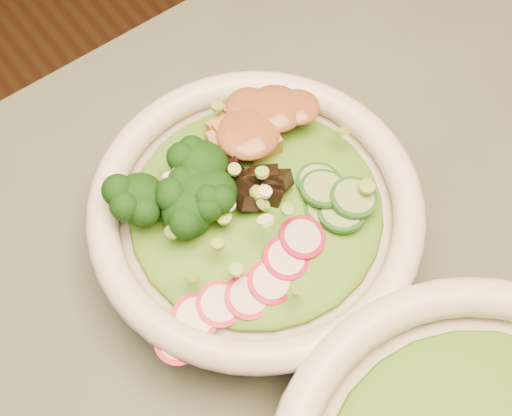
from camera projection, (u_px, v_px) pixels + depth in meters
salad_bowl at (256, 220)px, 0.51m from camera, size 0.23×0.23×0.06m
lettuce_bed at (256, 207)px, 0.49m from camera, size 0.18×0.18×0.02m
broccoli_florets at (176, 197)px, 0.48m from camera, size 0.08×0.07×0.04m
radish_slices at (255, 284)px, 0.46m from camera, size 0.10×0.05×0.02m
cucumber_slices at (339, 206)px, 0.48m from camera, size 0.07×0.07×0.03m
mushroom_heap at (257, 186)px, 0.48m from camera, size 0.07×0.07×0.03m
tofu_cubes at (262, 133)px, 0.51m from camera, size 0.08×0.06×0.03m
peanut_sauce at (262, 124)px, 0.50m from camera, size 0.06×0.05×0.01m
scallion_garnish at (256, 193)px, 0.47m from camera, size 0.17×0.17×0.02m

